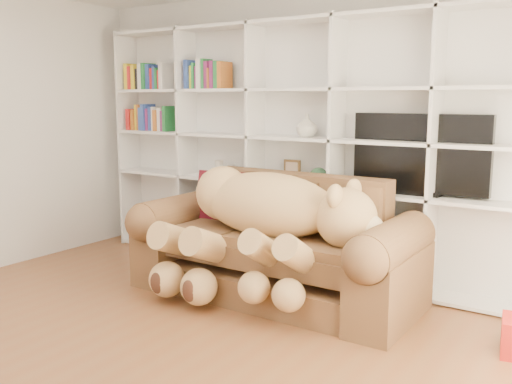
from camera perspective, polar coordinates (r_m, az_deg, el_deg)
The scene contains 13 objects.
floor at distance 3.95m, azimuth -14.00°, elevation -15.95°, with size 5.00×5.00×0.00m, color brown.
wall_back at distance 5.57m, azimuth 4.90°, elevation 6.03°, with size 5.00×0.02×2.70m, color white.
bookshelf at distance 5.57m, azimuth 2.04°, elevation 5.60°, with size 4.43×0.35×2.40m.
sofa at distance 4.87m, azimuth 2.03°, elevation -5.97°, with size 2.41×1.04×1.02m.
teddy_bear at distance 4.63m, azimuth 0.66°, elevation -2.67°, with size 1.80×0.99×1.05m.
throw_pillow at distance 5.31m, azimuth -3.35°, elevation -0.57°, with size 0.48×0.15×0.48m, color #500D1D.
tv at distance 4.98m, azimuth 16.07°, elevation 3.58°, with size 1.15×0.18×0.68m.
picture_frame at distance 5.44m, azimuth 3.64°, elevation 2.10°, with size 0.17×0.03×0.22m, color #53391C.
green_vase at distance 5.31m, azimuth 6.27°, elevation 1.53°, with size 0.17×0.17×0.17m, color #315F3D.
figurine_tall at distance 5.93m, azimuth -3.72°, elevation 2.38°, with size 0.09×0.09×0.17m, color beige.
figurine_short at distance 5.84m, azimuth -2.52°, elevation 2.09°, with size 0.08×0.08×0.13m, color beige.
snow_globe at distance 5.74m, azimuth -1.02°, elevation 1.85°, with size 0.10×0.10×0.10m, color silver.
shelf_vase at distance 5.33m, azimuth 5.12°, elevation 6.62°, with size 0.20×0.20×0.21m, color beige.
Camera 1 is at (2.69, -2.36, 1.67)m, focal length 40.00 mm.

